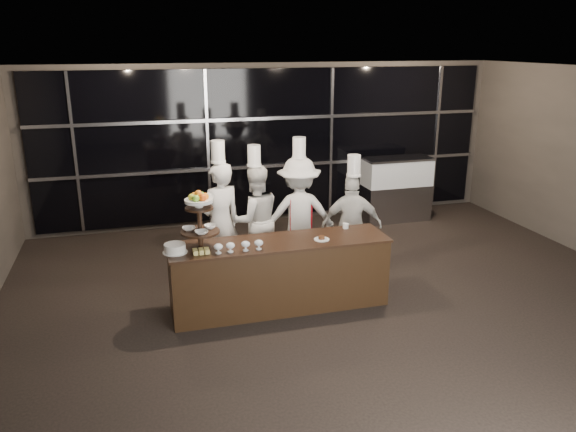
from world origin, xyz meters
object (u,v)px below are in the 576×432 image
object	(u,v)px
chef_a	(220,222)
display_stand	(199,216)
chef_d	(352,224)
chef_b	(255,219)
chef_c	(299,214)
display_case	(396,186)
layer_cake	(175,248)
buffet_counter	(280,274)

from	to	relation	value
chef_a	display_stand	bearing A→B (deg)	-111.45
chef_d	chef_a	bearing A→B (deg)	172.54
chef_b	chef_a	bearing A→B (deg)	-158.95
display_stand	chef_c	size ratio (longest dim) A/B	0.36
display_case	chef_b	distance (m)	3.69
layer_cake	chef_d	size ratio (longest dim) A/B	0.16
display_case	display_stand	bearing A→B (deg)	-143.60
display_case	chef_b	size ratio (longest dim) A/B	0.68
chef_d	chef_c	bearing A→B (deg)	153.21
display_stand	chef_d	world-z (taller)	chef_d
display_stand	display_case	distance (m)	5.22
chef_c	chef_d	bearing A→B (deg)	-26.79
chef_c	display_stand	bearing A→B (deg)	-144.27
chef_b	buffet_counter	bearing A→B (deg)	-88.41
buffet_counter	display_stand	size ratio (longest dim) A/B	3.81
chef_b	display_case	bearing A→B (deg)	29.48
chef_a	chef_c	distance (m)	1.20
buffet_counter	chef_d	bearing A→B (deg)	31.15
layer_cake	display_case	xyz separation A→B (m)	(4.49, 3.12, -0.29)
buffet_counter	chef_a	size ratio (longest dim) A/B	1.37
display_stand	chef_a	xyz separation A→B (m)	(0.41, 1.05, -0.43)
chef_a	chef_c	xyz separation A→B (m)	(1.20, 0.11, -0.03)
chef_b	chef_d	distance (m)	1.44
chef_b	chef_c	distance (m)	0.66
display_case	buffet_counter	bearing A→B (deg)	-135.88
chef_c	chef_d	size ratio (longest dim) A/B	1.13
buffet_counter	layer_cake	world-z (taller)	layer_cake
display_stand	buffet_counter	bearing A→B (deg)	0.01
layer_cake	chef_d	xyz separation A→B (m)	(2.64, 0.85, -0.19)
chef_a	chef_d	world-z (taller)	chef_a
buffet_counter	chef_d	distance (m)	1.58
buffet_counter	display_case	xyz separation A→B (m)	(3.17, 3.07, 0.22)
layer_cake	chef_a	size ratio (longest dim) A/B	0.14
layer_cake	chef_d	world-z (taller)	chef_d
display_stand	layer_cake	xyz separation A→B (m)	(-0.32, -0.05, -0.37)
chef_a	chef_b	xyz separation A→B (m)	(0.55, 0.21, -0.07)
display_stand	chef_a	world-z (taller)	chef_a
display_stand	display_case	bearing A→B (deg)	36.40
display_case	chef_d	size ratio (longest dim) A/B	0.72
display_case	chef_c	size ratio (longest dim) A/B	0.64
display_stand	chef_a	size ratio (longest dim) A/B	0.36
chef_c	chef_b	bearing A→B (deg)	170.89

